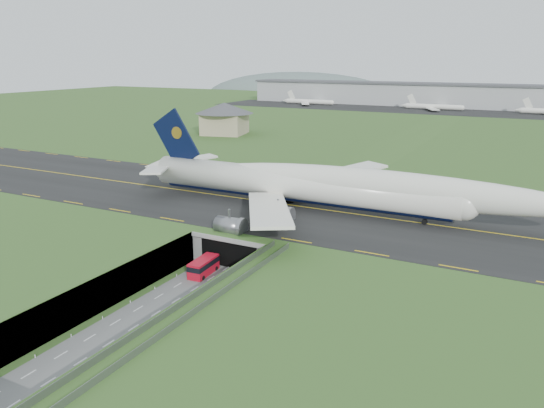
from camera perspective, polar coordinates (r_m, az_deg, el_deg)
The scene contains 10 objects.
ground at distance 93.99m, azimuth -7.28°, elevation -8.50°, with size 900.00×900.00×0.00m, color #375923.
airfield_deck at distance 92.81m, azimuth -7.35°, elevation -6.81°, with size 800.00×800.00×6.00m, color gray.
trench_road at distance 88.49m, azimuth -10.08°, elevation -10.14°, with size 12.00×75.00×0.20m, color slate.
taxiway at distance 118.82m, azimuth 1.67°, elevation -0.10°, with size 800.00×44.00×0.18m, color black.
tunnel_portal at distance 105.88m, azimuth -2.20°, elevation -3.64°, with size 17.00×22.30×6.00m.
guideway at distance 71.90m, azimuth -8.88°, elevation -11.76°, with size 3.00×53.00×7.05m.
jumbo_jet at distance 112.88m, azimuth 5.82°, elevation 1.91°, with size 100.33×63.58×21.03m.
shuttle_tram at distance 97.03m, azimuth -7.38°, elevation -6.68°, with size 3.20×7.34×2.93m.
service_building at distance 230.28m, azimuth -5.13°, elevation 9.45°, with size 29.79×29.79×13.48m.
cargo_terminal at distance 373.60m, azimuth 20.16°, elevation 10.88°, with size 320.00×67.00×15.60m.
Camera 1 is at (49.80, -70.04, 38.04)m, focal length 35.00 mm.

